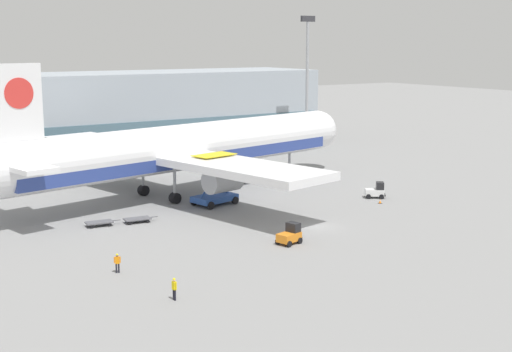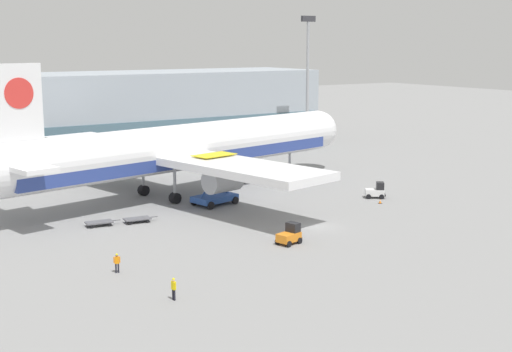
{
  "view_description": "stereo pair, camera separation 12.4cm",
  "coord_description": "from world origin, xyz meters",
  "px_view_note": "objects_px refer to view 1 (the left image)",
  "views": [
    {
      "loc": [
        -45.05,
        -57.44,
        19.07
      ],
      "look_at": [
        -1.24,
        9.99,
        4.0
      ],
      "focal_mm": 50.0,
      "sensor_mm": 36.0,
      "label": 1
    },
    {
      "loc": [
        -44.94,
        -57.51,
        19.07
      ],
      "look_at": [
        -1.24,
        9.99,
        4.0
      ],
      "focal_mm": 50.0,
      "sensor_mm": 36.0,
      "label": 2
    }
  ],
  "objects_px": {
    "scissor_lift_loader": "(214,186)",
    "ground_crew_far": "(117,262)",
    "baggage_tug_mid": "(376,191)",
    "ground_crew_near": "(174,287)",
    "baggage_dolly_second": "(137,219)",
    "baggage_tug_foreground": "(290,235)",
    "baggage_dolly_lead": "(99,222)",
    "traffic_cone_near": "(380,201)",
    "airplane_main": "(179,150)",
    "light_mast": "(307,74)"
  },
  "relations": [
    {
      "from": "scissor_lift_loader",
      "to": "ground_crew_far",
      "type": "relative_size",
      "value": 3.61
    },
    {
      "from": "baggage_tug_mid",
      "to": "ground_crew_near",
      "type": "distance_m",
      "value": 41.73
    },
    {
      "from": "ground_crew_near",
      "to": "baggage_dolly_second",
      "type": "bearing_deg",
      "value": -25.69
    },
    {
      "from": "scissor_lift_loader",
      "to": "baggage_tug_foreground",
      "type": "bearing_deg",
      "value": -108.83
    },
    {
      "from": "baggage_dolly_lead",
      "to": "traffic_cone_near",
      "type": "xyz_separation_m",
      "value": [
        32.34,
        -8.11,
        -0.12
      ]
    },
    {
      "from": "baggage_tug_foreground",
      "to": "baggage_dolly_second",
      "type": "xyz_separation_m",
      "value": [
        -9.01,
        15.63,
        -0.49
      ]
    },
    {
      "from": "airplane_main",
      "to": "ground_crew_near",
      "type": "height_order",
      "value": "airplane_main"
    },
    {
      "from": "baggage_dolly_lead",
      "to": "baggage_dolly_second",
      "type": "xyz_separation_m",
      "value": [
        3.98,
        -0.8,
        0.0
      ]
    },
    {
      "from": "airplane_main",
      "to": "baggage_tug_mid",
      "type": "xyz_separation_m",
      "value": [
        19.8,
        -14.74,
        -4.96
      ]
    },
    {
      "from": "baggage_tug_foreground",
      "to": "baggage_tug_mid",
      "type": "xyz_separation_m",
      "value": [
        21.06,
        10.93,
        0.0
      ]
    },
    {
      "from": "light_mast",
      "to": "baggage_dolly_lead",
      "type": "relative_size",
      "value": 6.28
    },
    {
      "from": "scissor_lift_loader",
      "to": "baggage_tug_mid",
      "type": "height_order",
      "value": "scissor_lift_loader"
    },
    {
      "from": "scissor_lift_loader",
      "to": "ground_crew_far",
      "type": "height_order",
      "value": "scissor_lift_loader"
    },
    {
      "from": "scissor_lift_loader",
      "to": "ground_crew_near",
      "type": "xyz_separation_m",
      "value": [
        -18.54,
        -26.37,
        -1.23
      ]
    },
    {
      "from": "baggage_tug_foreground",
      "to": "ground_crew_far",
      "type": "bearing_deg",
      "value": 162.67
    },
    {
      "from": "scissor_lift_loader",
      "to": "ground_crew_near",
      "type": "relative_size",
      "value": 3.46
    },
    {
      "from": "baggage_tug_foreground",
      "to": "baggage_tug_mid",
      "type": "relative_size",
      "value": 0.97
    },
    {
      "from": "ground_crew_far",
      "to": "baggage_dolly_second",
      "type": "bearing_deg",
      "value": -100.01
    },
    {
      "from": "baggage_dolly_lead",
      "to": "baggage_dolly_second",
      "type": "height_order",
      "value": "same"
    },
    {
      "from": "scissor_lift_loader",
      "to": "baggage_dolly_second",
      "type": "bearing_deg",
      "value": -176.95
    },
    {
      "from": "baggage_tug_mid",
      "to": "baggage_dolly_second",
      "type": "bearing_deg",
      "value": -152.25
    },
    {
      "from": "light_mast",
      "to": "airplane_main",
      "type": "bearing_deg",
      "value": -149.43
    },
    {
      "from": "ground_crew_far",
      "to": "traffic_cone_near",
      "type": "relative_size",
      "value": 3.03
    },
    {
      "from": "light_mast",
      "to": "baggage_dolly_second",
      "type": "xyz_separation_m",
      "value": [
        -46.33,
        -31.34,
        -13.28
      ]
    },
    {
      "from": "baggage_dolly_second",
      "to": "ground_crew_far",
      "type": "distance_m",
      "value": 17.11
    },
    {
      "from": "light_mast",
      "to": "baggage_tug_foreground",
      "type": "distance_m",
      "value": 61.34
    },
    {
      "from": "airplane_main",
      "to": "scissor_lift_loader",
      "type": "relative_size",
      "value": 9.46
    },
    {
      "from": "light_mast",
      "to": "traffic_cone_near",
      "type": "bearing_deg",
      "value": -114.93
    },
    {
      "from": "baggage_tug_foreground",
      "to": "ground_crew_far",
      "type": "distance_m",
      "value": 17.37
    },
    {
      "from": "ground_crew_far",
      "to": "airplane_main",
      "type": "bearing_deg",
      "value": -107.49
    },
    {
      "from": "scissor_lift_loader",
      "to": "traffic_cone_near",
      "type": "height_order",
      "value": "scissor_lift_loader"
    },
    {
      "from": "scissor_lift_loader",
      "to": "traffic_cone_near",
      "type": "bearing_deg",
      "value": -43.03
    },
    {
      "from": "scissor_lift_loader",
      "to": "baggage_dolly_second",
      "type": "distance_m",
      "value": 11.83
    },
    {
      "from": "airplane_main",
      "to": "baggage_dolly_lead",
      "type": "distance_m",
      "value": 17.84
    },
    {
      "from": "airplane_main",
      "to": "light_mast",
      "type": "bearing_deg",
      "value": 18.7
    },
    {
      "from": "light_mast",
      "to": "baggage_tug_mid",
      "type": "distance_m",
      "value": 41.56
    },
    {
      "from": "light_mast",
      "to": "ground_crew_near",
      "type": "relative_size",
      "value": 13.49
    },
    {
      "from": "airplane_main",
      "to": "traffic_cone_near",
      "type": "distance_m",
      "value": 25.68
    },
    {
      "from": "light_mast",
      "to": "scissor_lift_loader",
      "type": "xyz_separation_m",
      "value": [
        -35.04,
        -28.34,
        -11.41
      ]
    },
    {
      "from": "baggage_dolly_second",
      "to": "scissor_lift_loader",
      "type": "bearing_deg",
      "value": 21.56
    },
    {
      "from": "baggage_dolly_second",
      "to": "traffic_cone_near",
      "type": "xyz_separation_m",
      "value": [
        28.36,
        -7.31,
        -0.12
      ]
    },
    {
      "from": "scissor_lift_loader",
      "to": "light_mast",
      "type": "bearing_deg",
      "value": 27.08
    },
    {
      "from": "ground_crew_near",
      "to": "light_mast",
      "type": "bearing_deg",
      "value": -52.85
    },
    {
      "from": "baggage_dolly_lead",
      "to": "baggage_dolly_second",
      "type": "relative_size",
      "value": 1.0
    },
    {
      "from": "light_mast",
      "to": "ground_crew_near",
      "type": "bearing_deg",
      "value": -134.4
    },
    {
      "from": "baggage_tug_foreground",
      "to": "baggage_tug_mid",
      "type": "bearing_deg",
      "value": 12.45
    },
    {
      "from": "light_mast",
      "to": "ground_crew_near",
      "type": "xyz_separation_m",
      "value": [
        -53.58,
        -54.71,
        -12.64
      ]
    },
    {
      "from": "baggage_dolly_second",
      "to": "traffic_cone_near",
      "type": "height_order",
      "value": "traffic_cone_near"
    },
    {
      "from": "scissor_lift_loader",
      "to": "ground_crew_near",
      "type": "bearing_deg",
      "value": -136.98
    },
    {
      "from": "light_mast",
      "to": "baggage_tug_foreground",
      "type": "height_order",
      "value": "light_mast"
    }
  ]
}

